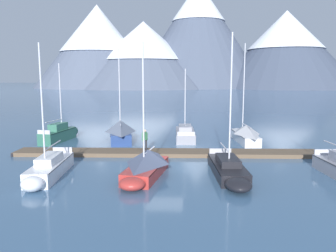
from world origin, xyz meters
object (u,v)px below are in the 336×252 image
object	(u,v)px
person_on_dock	(145,139)
sailboat_outer_slip	(229,169)
sailboat_nearest_berth	(61,133)
sailboat_far_berth	(185,133)
sailboat_second_berth	(48,168)
sailboat_mid_dock_starboard	(146,165)
sailboat_mid_dock_port	(120,131)
sailboat_end_of_dock	(245,133)
mooring_buoy_channel_marker	(65,161)

from	to	relation	value
person_on_dock	sailboat_outer_slip	bearing A→B (deg)	-45.63
sailboat_nearest_berth	sailboat_far_berth	world-z (taller)	sailboat_nearest_berth
sailboat_second_berth	sailboat_mid_dock_starboard	size ratio (longest dim) A/B	0.99
sailboat_outer_slip	sailboat_far_berth	bearing A→B (deg)	100.94
sailboat_mid_dock_port	person_on_dock	bearing A→B (deg)	-62.31
sailboat_end_of_dock	person_on_dock	distance (m)	10.49
person_on_dock	sailboat_mid_dock_starboard	bearing A→B (deg)	-83.39
sailboat_mid_dock_starboard	sailboat_end_of_dock	xyz separation A→B (m)	(8.18, 11.59, 0.05)
sailboat_far_berth	person_on_dock	bearing A→B (deg)	-114.06
sailboat_second_berth	sailboat_end_of_dock	bearing A→B (deg)	40.44
sailboat_second_berth	sailboat_mid_dock_starboard	bearing A→B (deg)	3.98
sailboat_far_berth	mooring_buoy_channel_marker	world-z (taller)	sailboat_far_berth
sailboat_mid_dock_port	sailboat_end_of_dock	bearing A→B (deg)	-0.52
sailboat_nearest_berth	sailboat_end_of_dock	world-z (taller)	sailboat_end_of_dock
sailboat_mid_dock_starboard	mooring_buoy_channel_marker	world-z (taller)	sailboat_mid_dock_starboard
sailboat_nearest_berth	sailboat_mid_dock_port	world-z (taller)	sailboat_mid_dock_port
person_on_dock	mooring_buoy_channel_marker	size ratio (longest dim) A/B	2.71
sailboat_mid_dock_starboard	person_on_dock	size ratio (longest dim) A/B	4.78
sailboat_nearest_berth	sailboat_second_berth	bearing A→B (deg)	-73.39
sailboat_nearest_berth	sailboat_second_berth	xyz separation A→B (m)	(3.58, -11.99, -0.12)
sailboat_far_berth	sailboat_outer_slip	distance (m)	13.47
sailboat_mid_dock_port	mooring_buoy_channel_marker	world-z (taller)	sailboat_mid_dock_port
sailboat_mid_dock_port	person_on_dock	world-z (taller)	sailboat_mid_dock_port
sailboat_second_berth	sailboat_mid_dock_starboard	xyz separation A→B (m)	(5.90, 0.41, 0.19)
sailboat_second_berth	person_on_dock	distance (m)	8.31
sailboat_nearest_berth	person_on_dock	xyz separation A→B (m)	(8.78, -5.55, 0.57)
sailboat_far_berth	sailboat_outer_slip	world-z (taller)	sailboat_outer_slip
sailboat_far_berth	mooring_buoy_channel_marker	distance (m)	13.70
sailboat_outer_slip	sailboat_end_of_dock	xyz separation A→B (m)	(3.07, 11.50, 0.33)
sailboat_nearest_berth	sailboat_mid_dock_starboard	size ratio (longest dim) A/B	0.91
sailboat_outer_slip	person_on_dock	distance (m)	8.34
sailboat_end_of_dock	mooring_buoy_channel_marker	world-z (taller)	sailboat_end_of_dock
sailboat_mid_dock_port	sailboat_far_berth	distance (m)	6.45
sailboat_mid_dock_starboard	person_on_dock	xyz separation A→B (m)	(-0.70, 6.03, 0.50)
sailboat_second_berth	person_on_dock	xyz separation A→B (m)	(5.20, 6.44, 0.69)
sailboat_mid_dock_port	sailboat_outer_slip	size ratio (longest dim) A/B	1.01
sailboat_mid_dock_starboard	sailboat_outer_slip	world-z (taller)	sailboat_outer_slip
sailboat_mid_dock_port	sailboat_outer_slip	xyz separation A→B (m)	(8.78, -11.61, -0.48)
sailboat_far_berth	person_on_dock	size ratio (longest dim) A/B	4.34
sailboat_mid_dock_starboard	sailboat_outer_slip	bearing A→B (deg)	1.03
sailboat_mid_dock_port	sailboat_end_of_dock	size ratio (longest dim) A/B	0.95
sailboat_nearest_berth	sailboat_second_berth	world-z (taller)	sailboat_second_berth
sailboat_mid_dock_port	mooring_buoy_channel_marker	size ratio (longest dim) A/B	14.02
sailboat_mid_dock_starboard	sailboat_second_berth	bearing A→B (deg)	-176.02
sailboat_mid_dock_port	sailboat_mid_dock_starboard	world-z (taller)	sailboat_mid_dock_port
sailboat_end_of_dock	sailboat_nearest_berth	bearing A→B (deg)	-179.95
sailboat_mid_dock_starboard	mooring_buoy_channel_marker	distance (m)	6.50
sailboat_second_berth	mooring_buoy_channel_marker	world-z (taller)	sailboat_second_berth
sailboat_outer_slip	mooring_buoy_channel_marker	size ratio (longest dim) A/B	13.85
sailboat_second_berth	sailboat_end_of_dock	xyz separation A→B (m)	(14.08, 12.00, 0.24)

